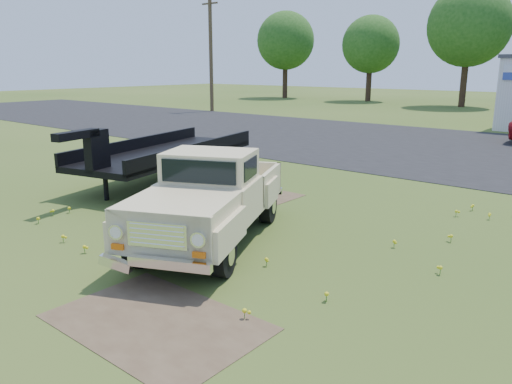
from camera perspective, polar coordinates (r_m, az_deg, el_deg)
ground at (r=10.27m, az=-3.59°, el=-5.84°), size 140.00×140.00×0.00m
asphalt_lot at (r=23.25m, az=22.65°, el=4.39°), size 90.00×14.00×0.02m
dirt_patch_a at (r=7.40m, az=-11.26°, el=-14.42°), size 3.00×2.00×0.01m
dirt_patch_b at (r=14.05m, az=0.21°, el=-0.30°), size 2.20×1.60×0.01m
utility_pole_west at (r=40.78m, az=-5.18°, el=15.64°), size 1.60×0.30×9.00m
treeline_a at (r=58.46m, az=3.40°, el=16.87°), size 6.40×6.40×9.52m
treeline_b at (r=54.01m, az=12.98°, el=16.10°), size 5.76×5.76×8.57m
treeline_c at (r=48.88m, az=23.19°, el=17.09°), size 7.04×7.04×10.47m
vintage_pickup_truck at (r=10.10m, az=-5.20°, el=-0.58°), size 4.02×5.60×1.90m
flatbed_trailer at (r=15.94m, az=-10.21°, el=4.85°), size 4.02×7.63×1.98m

